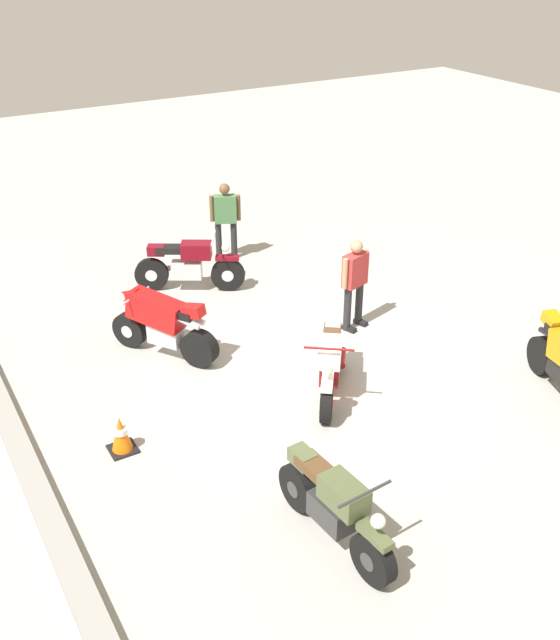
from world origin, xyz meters
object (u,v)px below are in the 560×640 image
(motorcycle_maroon_cruiser, at_px, (189,265))
(traffic_cone, at_px, (121,434))
(person_in_green_shirt, at_px, (225,217))
(motorcycle_red_sportbike, at_px, (162,323))
(person_in_red_shirt, at_px, (355,279))
(motorcycle_cream_vintage, at_px, (330,365))
(motorcycle_olive_vintage, at_px, (334,507))

(motorcycle_maroon_cruiser, distance_m, traffic_cone, 4.87)
(motorcycle_maroon_cruiser, relative_size, person_in_green_shirt, 1.15)
(motorcycle_red_sportbike, xyz_separation_m, traffic_cone, (-2.00, 1.43, -0.33))
(motorcycle_red_sportbike, height_order, person_in_green_shirt, person_in_green_shirt)
(motorcycle_maroon_cruiser, bearing_deg, person_in_red_shirt, -25.37)
(motorcycle_cream_vintage, relative_size, traffic_cone, 3.11)
(motorcycle_maroon_cruiser, xyz_separation_m, person_in_green_shirt, (0.98, -1.28, 0.39))
(motorcycle_cream_vintage, relative_size, motorcycle_olive_vintage, 0.84)
(traffic_cone, bearing_deg, motorcycle_maroon_cruiser, -34.74)
(motorcycle_red_sportbike, distance_m, traffic_cone, 2.48)
(motorcycle_red_sportbike, relative_size, person_in_red_shirt, 1.08)
(motorcycle_red_sportbike, relative_size, motorcycle_maroon_cruiser, 0.94)
(motorcycle_olive_vintage, bearing_deg, person_in_green_shirt, 157.63)
(person_in_green_shirt, relative_size, traffic_cone, 3.05)
(person_in_red_shirt, distance_m, person_in_green_shirt, 3.78)
(motorcycle_maroon_cruiser, xyz_separation_m, person_in_red_shirt, (-2.76, -1.85, 0.39))
(motorcycle_maroon_cruiser, bearing_deg, motorcycle_cream_vintage, -54.20)
(traffic_cone, bearing_deg, person_in_red_shirt, -74.98)
(person_in_green_shirt, distance_m, traffic_cone, 6.45)
(person_in_red_shirt, xyz_separation_m, person_in_green_shirt, (3.74, 0.57, 0.00))
(person_in_red_shirt, height_order, person_in_green_shirt, person_in_green_shirt)
(motorcycle_cream_vintage, xyz_separation_m, traffic_cone, (0.25, 3.14, -0.23))
(motorcycle_cream_vintage, bearing_deg, motorcycle_olive_vintage, 4.19)
(motorcycle_red_sportbike, distance_m, person_in_red_shirt, 3.30)
(motorcycle_olive_vintage, height_order, traffic_cone, motorcycle_olive_vintage)
(person_in_red_shirt, bearing_deg, motorcycle_olive_vintage, -53.85)
(motorcycle_olive_vintage, relative_size, person_in_red_shirt, 1.21)
(motorcycle_maroon_cruiser, height_order, person_in_red_shirt, person_in_red_shirt)
(person_in_green_shirt, bearing_deg, motorcycle_maroon_cruiser, -28.47)
(motorcycle_olive_vintage, distance_m, person_in_green_shirt, 8.14)
(motorcycle_red_sportbike, height_order, motorcycle_cream_vintage, motorcycle_red_sportbike)
(motorcycle_cream_vintage, height_order, person_in_green_shirt, person_in_green_shirt)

